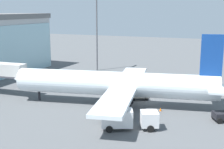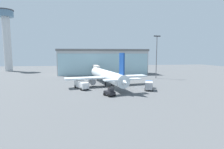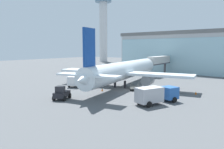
{
  "view_description": "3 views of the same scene",
  "coord_description": "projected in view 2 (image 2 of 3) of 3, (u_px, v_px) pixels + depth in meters",
  "views": [
    {
      "loc": [
        -47.95,
        -13.26,
        15.29
      ],
      "look_at": [
        -1.36,
        5.35,
        4.69
      ],
      "focal_mm": 50.0,
      "sensor_mm": 36.0,
      "label": 1
    },
    {
      "loc": [
        -10.69,
        -58.51,
        11.2
      ],
      "look_at": [
        -0.72,
        3.85,
        3.92
      ],
      "focal_mm": 28.0,
      "sensor_mm": 36.0,
      "label": 2
    },
    {
      "loc": [
        23.89,
        -36.02,
        8.5
      ],
      "look_at": [
        -5.43,
        3.16,
        2.5
      ],
      "focal_mm": 35.0,
      "sensor_mm": 36.0,
      "label": 3
    }
  ],
  "objects": [
    {
      "name": "terminal_building",
      "position": [
        103.0,
        62.0,
        99.28
      ],
      "size": [
        50.39,
        14.4,
        14.12
      ],
      "rotation": [
        0.0,
        0.0,
        -0.03
      ],
      "color": "#B2B2B2",
      "rests_on": "ground"
    },
    {
      "name": "jet_bridge",
      "position": [
        96.0,
        68.0,
        85.63
      ],
      "size": [
        2.8,
        12.97,
        5.88
      ],
      "rotation": [
        0.0,
        0.0,
        1.61
      ],
      "color": "beige",
      "rests_on": "ground"
    },
    {
      "name": "fuel_truck",
      "position": [
        149.0,
        85.0,
        55.93
      ],
      "size": [
        4.71,
        7.6,
        2.65
      ],
      "rotation": [
        0.0,
        0.0,
        1.2
      ],
      "color": "#2659A5",
      "rests_on": "ground"
    },
    {
      "name": "pushback_tug",
      "position": [
        110.0,
        92.0,
        47.17
      ],
      "size": [
        3.28,
        3.68,
        2.3
      ],
      "rotation": [
        0.0,
        0.0,
        2.03
      ],
      "color": "black",
      "rests_on": "ground"
    },
    {
      "name": "baggage_cart",
      "position": [
        120.0,
        85.0,
        61.93
      ],
      "size": [
        2.62,
        3.21,
        1.5
      ],
      "rotation": [
        0.0,
        0.0,
        5.14
      ],
      "color": "#9E998C",
      "rests_on": "ground"
    },
    {
      "name": "catering_truck",
      "position": [
        81.0,
        84.0,
        57.35
      ],
      "size": [
        4.9,
        7.58,
        2.65
      ],
      "rotation": [
        0.0,
        0.0,
        5.12
      ],
      "color": "silver",
      "rests_on": "ground"
    },
    {
      "name": "safety_cone_nose",
      "position": [
        109.0,
        88.0,
        56.62
      ],
      "size": [
        0.36,
        0.36,
        0.55
      ],
      "primitive_type": "cone",
      "color": "orange",
      "rests_on": "ground"
    },
    {
      "name": "control_tower",
      "position": [
        7.0,
        34.0,
        115.37
      ],
      "size": [
        10.21,
        10.21,
        40.24
      ],
      "color": "silver",
      "rests_on": "ground"
    },
    {
      "name": "safety_cone_wingtip",
      "position": [
        146.0,
        83.0,
        66.94
      ],
      "size": [
        0.36,
        0.36,
        0.55
      ],
      "primitive_type": "cone",
      "color": "orange",
      "rests_on": "ground"
    },
    {
      "name": "apron_light_mast",
      "position": [
        157.0,
        53.0,
        81.26
      ],
      "size": [
        3.2,
        0.4,
        19.85
      ],
      "color": "#59595E",
      "rests_on": "ground"
    },
    {
      "name": "airplane",
      "position": [
        107.0,
        76.0,
        63.19
      ],
      "size": [
        30.1,
        35.77,
        11.65
      ],
      "rotation": [
        0.0,
        0.0,
        1.75
      ],
      "color": "white",
      "rests_on": "ground"
    },
    {
      "name": "ground",
      "position": [
        116.0,
        87.0,
        60.35
      ],
      "size": [
        240.0,
        240.0,
        0.0
      ],
      "primitive_type": "plane",
      "color": "#545659"
    }
  ]
}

